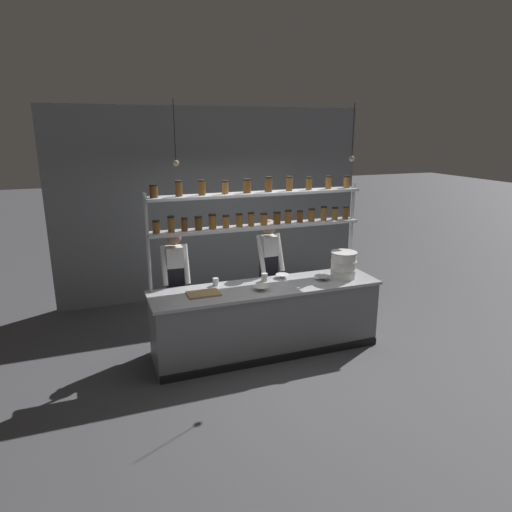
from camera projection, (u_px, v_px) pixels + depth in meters
ground_plane at (266, 350)px, 6.19m from camera, size 40.00×40.00×0.00m
back_wall at (215, 204)px, 7.99m from camera, size 5.45×0.12×3.26m
prep_counter at (267, 319)px, 6.07m from camera, size 3.05×0.76×0.92m
spice_shelf_unit at (257, 214)px, 5.99m from camera, size 2.93×0.28×2.30m
chef_left at (176, 280)px, 6.10m from camera, size 0.37×0.30×1.64m
chef_center at (269, 268)px, 6.55m from camera, size 0.37×0.30×1.68m
container_stack at (343, 265)px, 6.23m from camera, size 0.36×0.36×0.37m
cutting_board at (203, 294)px, 5.64m from camera, size 0.40×0.26×0.02m
prep_bowl_near_left at (261, 288)px, 5.78m from camera, size 0.21×0.21×0.06m
prep_bowl_center_front at (282, 276)px, 6.26m from camera, size 0.19×0.19×0.05m
prep_bowl_center_back at (322, 278)px, 6.17m from camera, size 0.21×0.21×0.06m
serving_cup_front at (216, 282)px, 5.96m from camera, size 0.08×0.08×0.10m
serving_cup_by_board at (264, 277)px, 6.13m from camera, size 0.08×0.08×0.11m
pendant_light_row at (270, 157)px, 5.51m from camera, size 2.36×0.07×0.72m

